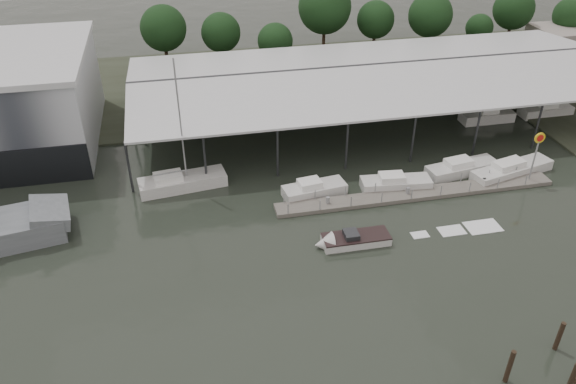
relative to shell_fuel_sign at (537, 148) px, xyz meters
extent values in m
plane|color=#242A22|center=(-27.00, -9.99, -3.93)|extent=(200.00, 200.00, 0.00)
cube|color=#373E2F|center=(-27.00, 32.01, -3.83)|extent=(140.00, 30.00, 0.30)
cube|color=#292C2E|center=(-10.00, 18.01, 2.84)|extent=(58.00, 0.40, 0.30)
cylinder|color=#292C2E|center=(-39.00, 6.51, -1.18)|extent=(0.24, 0.24, 5.50)
cylinder|color=#292C2E|center=(-39.00, 29.51, -1.18)|extent=(0.24, 0.24, 5.50)
cylinder|color=#292C2E|center=(19.00, 29.51, -1.18)|extent=(0.24, 0.24, 5.50)
cube|color=slate|center=(-12.00, 0.01, -3.73)|extent=(28.00, 2.00, 0.40)
cylinder|color=gray|center=(-25.00, -0.89, -3.13)|extent=(0.10, 0.10, 1.20)
cylinder|color=gray|center=(1.00, 0.91, -3.13)|extent=(0.10, 0.10, 1.20)
cube|color=gray|center=(-13.00, 0.01, -3.23)|extent=(0.30, 0.30, 0.70)
cylinder|color=gray|center=(0.00, 0.01, -1.43)|extent=(0.16, 0.16, 5.00)
cylinder|color=yellow|center=(0.00, 0.01, 1.07)|extent=(1.10, 0.12, 1.10)
cylinder|color=red|center=(0.00, -0.06, 1.07)|extent=(0.70, 0.05, 0.70)
cube|color=gray|center=(28.00, 35.01, -1.93)|extent=(10.00, 8.00, 4.00)
cube|color=slate|center=(-45.75, 1.42, -2.03)|extent=(4.09, 5.04, 1.83)
cube|color=silver|center=(-34.12, 6.32, -3.43)|extent=(8.77, 3.69, 1.40)
cube|color=white|center=(-35.47, 6.14, -2.53)|extent=(2.93, 2.13, 0.80)
cylinder|color=gray|center=(-33.70, 6.38, 3.17)|extent=(0.16, 0.16, 12.23)
cylinder|color=gray|center=(-35.22, 6.18, -2.03)|extent=(3.49, 0.58, 0.12)
cube|color=silver|center=(-20.15, -5.96, -3.58)|extent=(5.80, 2.05, 0.90)
cone|color=silver|center=(-22.98, -5.94, -3.58)|extent=(1.62, 2.01, 2.00)
cube|color=black|center=(-20.15, -5.96, -3.18)|extent=(5.80, 2.11, 0.12)
cube|color=#292C2E|center=(-20.61, -5.96, -2.93)|extent=(1.21, 1.41, 0.50)
cube|color=white|center=(-14.26, -6.01, -3.91)|extent=(2.30, 1.50, 0.04)
cube|color=white|center=(-11.26, -6.03, -3.91)|extent=(3.10, 2.00, 0.04)
cube|color=white|center=(-8.26, -6.05, -3.91)|extent=(3.90, 2.50, 0.04)
cube|color=silver|center=(-21.70, 2.30, -3.43)|extent=(6.39, 3.02, 1.10)
cube|color=white|center=(-22.20, 2.30, -2.63)|extent=(2.35, 1.89, 0.70)
cube|color=silver|center=(-13.55, 1.74, -3.43)|extent=(7.06, 2.93, 1.10)
cube|color=white|center=(-14.05, 1.74, -2.63)|extent=(2.56, 1.86, 0.70)
cube|color=silver|center=(-5.77, 3.12, -3.43)|extent=(7.98, 3.35, 1.10)
cube|color=white|center=(-6.27, 3.12, -2.63)|extent=(2.92, 2.00, 0.70)
cube|color=silver|center=(-0.91, 1.72, -3.43)|extent=(9.56, 4.34, 1.10)
cube|color=white|center=(-1.41, 1.72, -2.63)|extent=(3.54, 2.33, 0.70)
cylinder|color=#2C2216|center=(-12.17, -23.61, -2.74)|extent=(0.32, 0.32, 3.56)
cylinder|color=#2C2216|center=(-15.20, -21.75, -2.86)|extent=(0.32, 0.32, 3.34)
cylinder|color=#2C2216|center=(-10.47, -20.02, -3.00)|extent=(0.32, 0.32, 3.04)
cylinder|color=black|center=(-34.49, 39.28, -1.60)|extent=(0.50, 0.50, 4.65)
sphere|color=#193E1B|center=(-34.49, 39.28, 2.58)|extent=(6.51, 6.51, 6.51)
cylinder|color=black|center=(-26.48, 38.36, -1.91)|extent=(0.50, 0.50, 4.04)
sphere|color=#193E1B|center=(-26.48, 38.36, 1.73)|extent=(5.66, 5.66, 5.66)
cylinder|color=black|center=(-19.20, 34.93, -2.14)|extent=(0.50, 0.50, 3.58)
sphere|color=#193E1B|center=(-19.20, 34.93, 1.08)|extent=(5.01, 5.01, 5.01)
cylinder|color=black|center=(-10.60, 40.18, -1.10)|extent=(0.50, 0.50, 5.66)
sphere|color=#193E1B|center=(-10.60, 40.18, 4.00)|extent=(7.93, 7.93, 7.93)
cylinder|color=black|center=(-2.56, 39.77, -1.88)|extent=(0.50, 0.50, 4.09)
sphere|color=#193E1B|center=(-2.56, 39.77, 1.80)|extent=(5.73, 5.73, 5.73)
cylinder|color=black|center=(5.16, 37.23, -1.56)|extent=(0.50, 0.50, 4.74)
sphere|color=#193E1B|center=(5.16, 37.23, 2.71)|extent=(6.64, 6.64, 6.64)
cylinder|color=black|center=(13.71, 37.22, -2.42)|extent=(0.50, 0.50, 3.01)
sphere|color=#193E1B|center=(13.71, 37.22, 0.29)|extent=(4.22, 4.22, 4.22)
cylinder|color=black|center=(19.98, 38.64, -1.65)|extent=(0.50, 0.50, 4.56)
sphere|color=#193E1B|center=(19.98, 38.64, 2.46)|extent=(6.39, 6.39, 6.39)
cylinder|color=black|center=(29.33, 37.25, -2.02)|extent=(0.50, 0.50, 3.81)
sphere|color=#193E1B|center=(29.33, 37.25, 1.41)|extent=(5.33, 5.33, 5.33)
camera|label=1|loc=(-33.84, -42.13, 25.70)|focal=35.00mm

